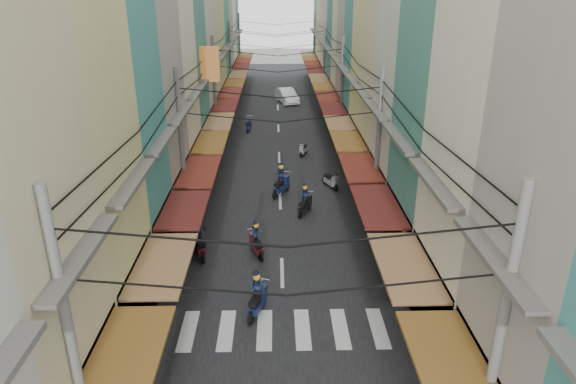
{
  "coord_description": "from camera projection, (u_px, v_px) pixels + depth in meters",
  "views": [
    {
      "loc": [
        -0.21,
        -21.54,
        11.88
      ],
      "look_at": [
        0.39,
        3.17,
        1.72
      ],
      "focal_mm": 32.0,
      "sensor_mm": 36.0,
      "label": 1
    }
  ],
  "objects": [
    {
      "name": "building_row_right",
      "position": [
        390.0,
        19.0,
        36.24
      ],
      "size": [
        7.8,
        68.98,
        22.59
      ],
      "color": "teal",
      "rests_on": "ground"
    },
    {
      "name": "road",
      "position": [
        279.0,
        135.0,
        42.93
      ],
      "size": [
        10.0,
        80.0,
        0.02
      ],
      "primitive_type": "cube",
      "color": "black",
      "rests_on": "ground"
    },
    {
      "name": "utility_poles",
      "position": [
        278.0,
        63.0,
        35.82
      ],
      "size": [
        10.2,
        66.13,
        8.2
      ],
      "color": "slate",
      "rests_on": "ground"
    },
    {
      "name": "market_umbrella",
      "position": [
        506.0,
        302.0,
        16.58
      ],
      "size": [
        2.46,
        2.46,
        2.6
      ],
      "color": "#B2B2B7",
      "rests_on": "ground"
    },
    {
      "name": "moving_scooters",
      "position": [
        267.0,
        208.0,
        27.73
      ],
      "size": [
        7.37,
        28.06,
        2.01
      ],
      "color": "black",
      "rests_on": "ground"
    },
    {
      "name": "building_row_left",
      "position": [
        165.0,
        14.0,
        35.86
      ],
      "size": [
        7.8,
        67.67,
        23.7
      ],
      "color": "beige",
      "rests_on": "ground"
    },
    {
      "name": "sidewalk_right",
      "position": [
        356.0,
        134.0,
        43.07
      ],
      "size": [
        3.0,
        80.0,
        0.06
      ],
      "primitive_type": "cube",
      "color": "gray",
      "rests_on": "ground"
    },
    {
      "name": "pedestrians",
      "position": [
        198.0,
        204.0,
        27.07
      ],
      "size": [
        13.75,
        26.51,
        2.13
      ],
      "color": "black",
      "rests_on": "ground"
    },
    {
      "name": "ground",
      "position": [
        282.0,
        251.0,
        24.44
      ],
      "size": [
        160.0,
        160.0,
        0.0
      ],
      "primitive_type": "plane",
      "color": "slate",
      "rests_on": "ground"
    },
    {
      "name": "white_car",
      "position": [
        287.0,
        103.0,
        54.4
      ],
      "size": [
        5.53,
        3.35,
        1.83
      ],
      "primitive_type": "imported",
      "rotation": [
        0.0,
        0.0,
        0.27
      ],
      "color": "silver",
      "rests_on": "ground"
    },
    {
      "name": "crosswalk",
      "position": [
        284.0,
        329.0,
        18.88
      ],
      "size": [
        7.55,
        2.4,
        0.01
      ],
      "color": "silver",
      "rests_on": "ground"
    },
    {
      "name": "sidewalk_left",
      "position": [
        201.0,
        135.0,
        42.77
      ],
      "size": [
        3.0,
        80.0,
        0.06
      ],
      "primitive_type": "cube",
      "color": "gray",
      "rests_on": "ground"
    },
    {
      "name": "parked_scooters",
      "position": [
        403.0,
        282.0,
        21.02
      ],
      "size": [
        12.91,
        12.81,
        0.97
      ],
      "color": "black",
      "rests_on": "ground"
    },
    {
      "name": "traffic_sign",
      "position": [
        403.0,
        245.0,
        20.44
      ],
      "size": [
        0.1,
        0.65,
        2.95
      ],
      "color": "slate",
      "rests_on": "ground"
    },
    {
      "name": "bicycle",
      "position": [
        433.0,
        242.0,
        25.24
      ],
      "size": [
        1.74,
        0.87,
        1.14
      ],
      "primitive_type": "imported",
      "rotation": [
        0.0,
        0.0,
        1.42
      ],
      "color": "black",
      "rests_on": "ground"
    }
  ]
}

